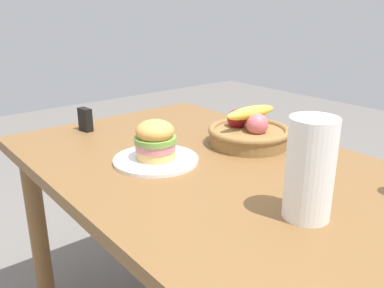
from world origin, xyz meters
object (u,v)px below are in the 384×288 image
(fruit_basket, at_px, (249,132))
(napkin_holder, at_px, (85,120))
(sandwich, at_px, (155,140))
(paper_towel_roll, at_px, (310,169))
(plate, at_px, (156,160))

(fruit_basket, xyz_separation_m, napkin_holder, (-0.51, -0.38, 0.00))
(napkin_holder, bearing_deg, sandwich, -2.66)
(fruit_basket, xyz_separation_m, paper_towel_roll, (0.45, -0.28, 0.08))
(paper_towel_roll, bearing_deg, sandwich, -171.66)
(sandwich, bearing_deg, paper_towel_roll, 8.34)
(plate, bearing_deg, fruit_basket, 79.56)
(plate, relative_size, sandwich, 2.04)
(plate, bearing_deg, sandwich, 0.00)
(napkin_holder, bearing_deg, paper_towel_roll, -0.03)
(fruit_basket, relative_size, paper_towel_roll, 1.21)
(fruit_basket, distance_m, paper_towel_roll, 0.53)
(sandwich, distance_m, paper_towel_roll, 0.52)
(fruit_basket, bearing_deg, sandwich, -100.44)
(plate, relative_size, fruit_basket, 0.93)
(sandwich, distance_m, napkin_holder, 0.45)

